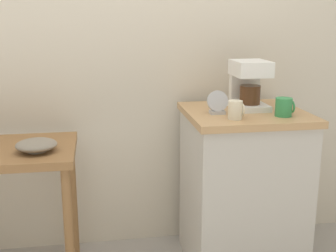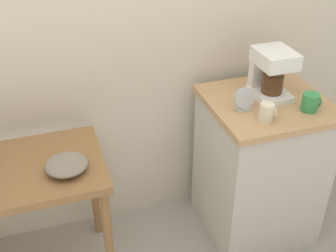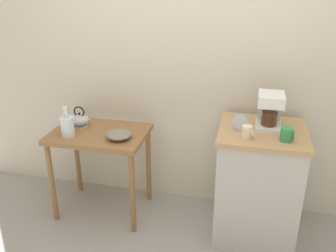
% 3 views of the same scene
% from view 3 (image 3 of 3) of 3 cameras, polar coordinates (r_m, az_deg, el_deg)
% --- Properties ---
extents(ground_plane, '(8.00, 8.00, 0.00)m').
position_cam_3_polar(ground_plane, '(3.16, 1.12, -14.97)').
color(ground_plane, gray).
extents(back_wall, '(4.40, 0.10, 2.80)m').
position_cam_3_polar(back_wall, '(2.99, 5.21, 12.46)').
color(back_wall, beige).
rests_on(back_wall, ground_plane).
extents(wooden_table, '(0.76, 0.54, 0.74)m').
position_cam_3_polar(wooden_table, '(3.06, -10.49, -2.80)').
color(wooden_table, olive).
rests_on(wooden_table, ground_plane).
extents(kitchen_counter, '(0.62, 0.60, 0.89)m').
position_cam_3_polar(kitchen_counter, '(2.92, 13.67, -8.54)').
color(kitchen_counter, '#BCB7AD').
rests_on(kitchen_counter, ground_plane).
extents(bowl_stoneware, '(0.20, 0.20, 0.06)m').
position_cam_3_polar(bowl_stoneware, '(2.86, -7.60, -1.33)').
color(bowl_stoneware, gray).
rests_on(bowl_stoneware, wooden_table).
extents(teakettle, '(0.19, 0.15, 0.18)m').
position_cam_3_polar(teakettle, '(3.13, -13.44, 0.92)').
color(teakettle, '#B2B5BA').
rests_on(teakettle, wooden_table).
extents(glass_carafe_vase, '(0.10, 0.10, 0.24)m').
position_cam_3_polar(glass_carafe_vase, '(2.96, -15.29, 0.02)').
color(glass_carafe_vase, silver).
rests_on(glass_carafe_vase, wooden_table).
extents(coffee_maker, '(0.18, 0.22, 0.26)m').
position_cam_3_polar(coffee_maker, '(2.73, 15.50, 2.60)').
color(coffee_maker, white).
rests_on(coffee_maker, kitchen_counter).
extents(mug_small_cream, '(0.08, 0.07, 0.09)m').
position_cam_3_polar(mug_small_cream, '(2.54, 12.18, -0.96)').
color(mug_small_cream, beige).
rests_on(mug_small_cream, kitchen_counter).
extents(mug_tall_green, '(0.09, 0.08, 0.09)m').
position_cam_3_polar(mug_tall_green, '(2.57, 17.92, -1.25)').
color(mug_tall_green, '#338C4C').
rests_on(mug_tall_green, kitchen_counter).
extents(table_clock, '(0.11, 0.05, 0.12)m').
position_cam_3_polar(table_clock, '(2.66, 11.06, 0.42)').
color(table_clock, '#B2B5BA').
rests_on(table_clock, kitchen_counter).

